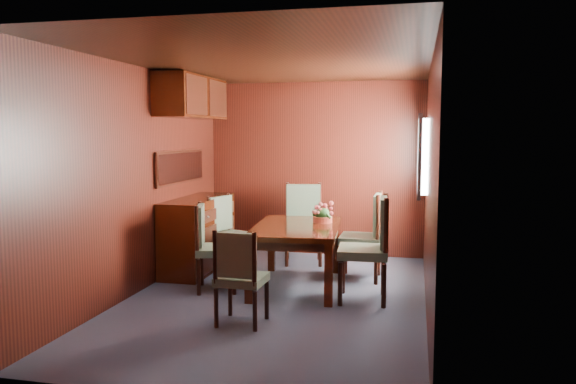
% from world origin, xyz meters
% --- Properties ---
extents(ground, '(4.50, 4.50, 0.00)m').
position_xyz_m(ground, '(0.00, 0.00, 0.00)').
color(ground, '#3A3E50').
rests_on(ground, ground).
extents(room_shell, '(3.06, 4.52, 2.41)m').
position_xyz_m(room_shell, '(-0.10, 0.33, 1.63)').
color(room_shell, black).
rests_on(room_shell, ground).
extents(sideboard, '(0.48, 1.40, 0.90)m').
position_xyz_m(sideboard, '(-1.25, 1.00, 0.45)').
color(sideboard, black).
rests_on(sideboard, ground).
extents(dining_table, '(1.04, 1.54, 0.69)m').
position_xyz_m(dining_table, '(0.11, 0.51, 0.59)').
color(dining_table, black).
rests_on(dining_table, ground).
extents(chair_left_near, '(0.54, 0.55, 0.95)m').
position_xyz_m(chair_left_near, '(-0.77, 0.16, 0.53)').
color(chair_left_near, black).
rests_on(chair_left_near, ground).
extents(chair_left_far, '(0.55, 0.57, 0.94)m').
position_xyz_m(chair_left_far, '(-0.89, 1.04, 0.52)').
color(chair_left_far, black).
rests_on(chair_left_far, ground).
extents(chair_right_near, '(0.52, 0.54, 1.08)m').
position_xyz_m(chair_right_near, '(0.95, 0.15, 0.60)').
color(chair_right_near, black).
rests_on(chair_right_near, ground).
extents(chair_right_far, '(0.47, 0.49, 1.02)m').
position_xyz_m(chair_right_far, '(0.84, 1.00, 0.56)').
color(chair_right_far, black).
rests_on(chair_right_far, ground).
extents(chair_head, '(0.43, 0.41, 0.87)m').
position_xyz_m(chair_head, '(-0.12, -0.85, 0.48)').
color(chair_head, black).
rests_on(chair_head, ground).
extents(chair_foot, '(0.58, 0.56, 1.04)m').
position_xyz_m(chair_foot, '(-0.06, 1.72, 0.58)').
color(chair_foot, black).
rests_on(chair_foot, ground).
extents(flower_centerpiece, '(0.24, 0.24, 0.24)m').
position_xyz_m(flower_centerpiece, '(0.35, 0.78, 0.80)').
color(flower_centerpiece, '#C24F3B').
rests_on(flower_centerpiece, dining_table).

